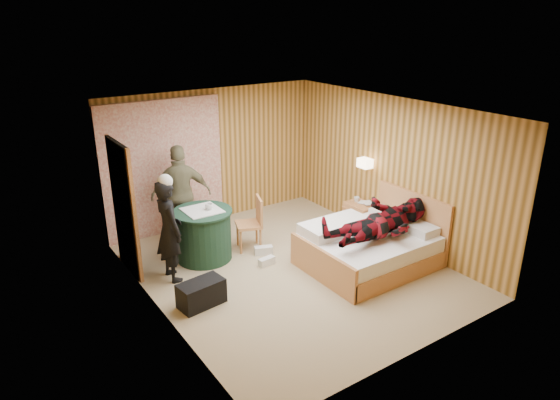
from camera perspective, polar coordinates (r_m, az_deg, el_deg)
floor at (r=7.89m, az=1.09°, el=-7.88°), size 4.20×5.00×0.01m
ceiling at (r=7.04m, az=1.23°, el=10.29°), size 4.20×5.00×0.01m
wall_back at (r=9.43m, az=-7.67°, el=4.99°), size 4.20×0.02×2.50m
wall_left at (r=6.47m, az=-14.23°, el=-2.90°), size 0.02×5.00×2.50m
wall_right at (r=8.69m, az=12.56°, el=3.32°), size 0.02×5.00×2.50m
curtain at (r=9.00m, az=-13.14°, el=3.53°), size 2.20×0.08×2.40m
doorway at (r=7.81m, az=-17.44°, el=-0.89°), size 0.06×0.90×2.05m
wall_lamp at (r=8.86m, az=9.70°, el=4.19°), size 0.26×0.24×0.16m
bed at (r=8.02m, az=10.10°, el=-5.32°), size 1.96×1.50×1.03m
nightstand at (r=9.16m, az=9.19°, el=-1.99°), size 0.42×0.57×0.55m
round_table at (r=8.13m, az=-8.74°, el=-3.87°), size 0.95×0.95×0.85m
chair_far at (r=8.71m, az=-10.91°, el=-1.47°), size 0.43×0.43×0.93m
chair_near at (r=8.34m, az=-3.08°, el=-2.23°), size 0.53×0.53×0.91m
duffel_bag at (r=7.00m, az=-8.98°, el=-10.50°), size 0.66×0.41×0.35m
sneaker_left at (r=8.32m, az=-1.89°, el=-5.76°), size 0.33×0.22×0.13m
sneaker_right at (r=7.98m, az=-1.54°, el=-7.02°), size 0.28×0.14×0.12m
woman_standing at (r=7.47m, az=-12.56°, el=-3.42°), size 0.38×0.58×1.56m
man_at_table at (r=8.64m, az=-11.20°, el=0.61°), size 1.09×0.70×1.72m
man_on_bed at (r=7.63m, az=11.70°, el=-1.50°), size 0.86×0.67×1.77m
book_lower at (r=9.02m, az=9.50°, el=-0.48°), size 0.25×0.27×0.02m
book_upper at (r=9.02m, az=9.51°, el=-0.36°), size 0.24×0.27×0.02m
cup_nightstand at (r=9.13m, az=8.75°, el=0.07°), size 0.10×0.10×0.09m
cup_table at (r=7.94m, az=-8.11°, el=-0.76°), size 0.16×0.16×0.10m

